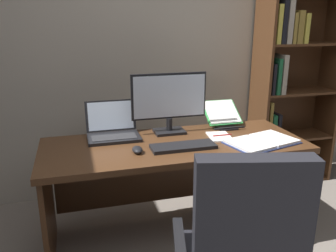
{
  "coord_description": "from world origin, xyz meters",
  "views": [
    {
      "loc": [
        -0.76,
        -1.14,
        1.52
      ],
      "look_at": [
        -0.19,
        0.91,
        0.87
      ],
      "focal_mm": 36.94,
      "sensor_mm": 36.0,
      "label": 1
    }
  ],
  "objects": [
    {
      "name": "keyboard",
      "position": [
        -0.1,
        0.84,
        0.75
      ],
      "size": [
        0.42,
        0.15,
        0.02
      ],
      "primitive_type": "cube",
      "color": "black",
      "rests_on": "desk"
    },
    {
      "name": "computer_mouse",
      "position": [
        -0.4,
        0.84,
        0.75
      ],
      "size": [
        0.06,
        0.1,
        0.04
      ],
      "primitive_type": "ellipsoid",
      "color": "black",
      "rests_on": "desk"
    },
    {
      "name": "bookshelf",
      "position": [
        1.15,
        1.62,
        1.12
      ],
      "size": [
        0.77,
        0.33,
        2.21
      ],
      "color": "#4C2D19",
      "rests_on": "ground"
    },
    {
      "name": "notepad",
      "position": [
        0.21,
        0.98,
        0.74
      ],
      "size": [
        0.17,
        0.23,
        0.01
      ],
      "primitive_type": "cube",
      "rotation": [
        0.0,
        0.0,
        -0.12
      ],
      "color": "white",
      "rests_on": "desk"
    },
    {
      "name": "desk",
      "position": [
        -0.13,
        1.04,
        0.54
      ],
      "size": [
        1.77,
        0.69,
        0.73
      ],
      "color": "#4C2D19",
      "rests_on": "ground"
    },
    {
      "name": "wall_back",
      "position": [
        0.0,
        1.86,
        1.45
      ],
      "size": [
        5.09,
        0.12,
        2.9
      ],
      "primitive_type": "cube",
      "color": "#A89E8E",
      "rests_on": "ground"
    },
    {
      "name": "monitor",
      "position": [
        -0.1,
        1.18,
        0.96
      ],
      "size": [
        0.55,
        0.16,
        0.44
      ],
      "color": "black",
      "rests_on": "desk"
    },
    {
      "name": "open_binder",
      "position": [
        0.43,
        0.79,
        0.75
      ],
      "size": [
        0.52,
        0.39,
        0.02
      ],
      "rotation": [
        0.0,
        0.0,
        0.26
      ],
      "color": "navy",
      "rests_on": "desk"
    },
    {
      "name": "reading_stand_with_book",
      "position": [
        0.35,
        1.25,
        0.82
      ],
      "size": [
        0.27,
        0.28,
        0.18
      ],
      "color": "black",
      "rests_on": "desk"
    },
    {
      "name": "pen",
      "position": [
        0.23,
        0.98,
        0.75
      ],
      "size": [
        0.14,
        0.01,
        0.01
      ],
      "primitive_type": "cylinder",
      "rotation": [
        0.0,
        1.57,
        -0.01
      ],
      "color": "maroon",
      "rests_on": "notepad"
    },
    {
      "name": "laptop",
      "position": [
        -0.51,
        1.19,
        0.79
      ],
      "size": [
        0.36,
        0.3,
        0.24
      ],
      "color": "black",
      "rests_on": "desk"
    }
  ]
}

